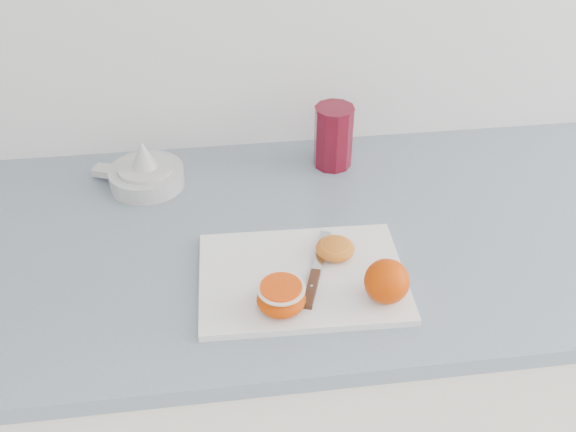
{
  "coord_description": "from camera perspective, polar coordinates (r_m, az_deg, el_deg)",
  "views": [
    {
      "loc": [
        -0.22,
        0.84,
        1.58
      ],
      "look_at": [
        -0.12,
        1.65,
        0.96
      ],
      "focal_mm": 40.0,
      "sensor_mm": 36.0,
      "label": 1
    }
  ],
  "objects": [
    {
      "name": "red_tumbler",
      "position": [
        1.26,
        4.05,
        6.87
      ],
      "size": [
        0.08,
        0.08,
        0.13
      ],
      "color": "maroon",
      "rests_on": "counter"
    },
    {
      "name": "whole_orange",
      "position": [
        0.96,
        8.78,
        -5.77
      ],
      "size": [
        0.07,
        0.07,
        0.07
      ],
      "color": "#DA4300",
      "rests_on": "cutting_board"
    },
    {
      "name": "citrus_juicer",
      "position": [
        1.24,
        -12.56,
        3.74
      ],
      "size": [
        0.18,
        0.14,
        0.09
      ],
      "color": "silver",
      "rests_on": "counter"
    },
    {
      "name": "counter",
      "position": [
        1.43,
        -0.16,
        -15.37
      ],
      "size": [
        2.46,
        0.64,
        0.89
      ],
      "color": "white",
      "rests_on": "ground"
    },
    {
      "name": "paring_knife",
      "position": [
        0.99,
        2.27,
        -5.84
      ],
      "size": [
        0.07,
        0.18,
        0.01
      ],
      "color": "#492313",
      "rests_on": "cutting_board"
    },
    {
      "name": "squeezed_shell",
      "position": [
        1.04,
        4.21,
        -2.88
      ],
      "size": [
        0.06,
        0.06,
        0.03
      ],
      "color": "#C7651B",
      "rests_on": "cutting_board"
    },
    {
      "name": "half_orange",
      "position": [
        0.94,
        -0.61,
        -7.27
      ],
      "size": [
        0.07,
        0.07,
        0.05
      ],
      "color": "#DA4300",
      "rests_on": "cutting_board"
    },
    {
      "name": "cutting_board",
      "position": [
        1.01,
        1.26,
        -5.47
      ],
      "size": [
        0.33,
        0.24,
        0.01
      ],
      "primitive_type": "cube",
      "rotation": [
        0.0,
        0.0,
        -0.03
      ],
      "color": "white",
      "rests_on": "counter"
    }
  ]
}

